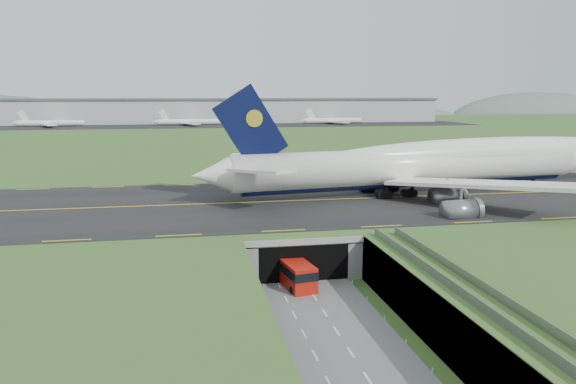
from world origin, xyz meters
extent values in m
plane|color=#386327|center=(0.00, 0.00, 0.00)|extent=(900.00, 900.00, 0.00)
cube|color=gray|center=(0.00, 0.00, 3.00)|extent=(800.00, 800.00, 6.00)
cube|color=slate|center=(0.00, -7.50, 0.10)|extent=(12.00, 75.00, 0.20)
cube|color=black|center=(0.00, 33.00, 6.09)|extent=(800.00, 44.00, 0.18)
cube|color=gray|center=(0.00, 19.00, 5.50)|extent=(16.00, 22.00, 1.00)
cube|color=gray|center=(-7.00, 19.00, 3.00)|extent=(2.00, 22.00, 6.00)
cube|color=gray|center=(7.00, 19.00, 3.00)|extent=(2.00, 22.00, 6.00)
cube|color=black|center=(0.00, 14.00, 2.50)|extent=(12.00, 12.00, 5.00)
cube|color=#A8A8A3|center=(0.00, 7.95, 5.60)|extent=(17.00, 0.50, 0.80)
cube|color=#A8A8A3|center=(11.00, -18.50, 5.80)|extent=(3.00, 53.00, 0.50)
cube|color=gray|center=(9.60, -18.50, 6.55)|extent=(0.06, 53.00, 1.00)
cube|color=gray|center=(12.40, -18.50, 6.55)|extent=(0.06, 53.00, 1.00)
cylinder|color=#A8A8A3|center=(11.00, -16.00, 2.80)|extent=(0.90, 0.90, 5.60)
cylinder|color=#A8A8A3|center=(11.00, -4.00, 2.80)|extent=(0.90, 0.90, 5.60)
cylinder|color=white|center=(27.00, 36.39, 11.29)|extent=(69.72, 15.99, 6.54)
sphere|color=white|center=(61.41, 41.15, 11.29)|extent=(7.23, 7.23, 6.41)
cone|color=white|center=(-10.45, 31.21, 11.29)|extent=(7.94, 7.13, 6.21)
ellipsoid|color=white|center=(45.58, 38.96, 12.76)|extent=(76.94, 16.48, 6.87)
ellipsoid|color=black|center=(60.40, 41.01, 12.11)|extent=(4.93, 3.46, 2.29)
cylinder|color=black|center=(27.00, 36.39, 8.74)|extent=(65.76, 11.76, 2.75)
cube|color=white|center=(26.78, 52.87, 10.27)|extent=(18.16, 31.06, 2.75)
cube|color=white|center=(-5.43, 39.64, 12.82)|extent=(8.19, 12.14, 1.05)
cube|color=white|center=(31.26, 20.48, 10.27)|extent=(24.44, 28.56, 2.75)
cube|color=white|center=(-3.33, 24.46, 12.82)|extent=(10.32, 11.81, 1.05)
cube|color=black|center=(-3.87, 32.12, 18.95)|extent=(12.96, 2.39, 14.46)
cylinder|color=gold|center=(-3.37, 32.19, 20.48)|extent=(2.93, 1.10, 2.86)
cylinder|color=slate|center=(26.40, 46.11, 7.10)|extent=(5.72, 4.07, 3.37)
cylinder|color=slate|center=(20.15, 56.08, 7.10)|extent=(5.72, 4.07, 3.37)
cylinder|color=slate|center=(29.06, 26.88, 7.10)|extent=(5.72, 4.07, 3.37)
cylinder|color=slate|center=(25.75, 15.59, 7.10)|extent=(5.72, 4.07, 3.37)
cylinder|color=black|center=(54.53, 40.20, 6.74)|extent=(1.18, 0.66, 1.12)
cube|color=black|center=(22.44, 35.76, 6.90)|extent=(7.05, 7.92, 1.43)
cube|color=#B8180C|center=(-1.48, 6.66, 1.83)|extent=(4.34, 8.52, 3.25)
cube|color=black|center=(-1.48, 6.66, 2.48)|extent=(4.42, 8.64, 1.08)
cube|color=black|center=(-1.48, 6.66, 0.47)|extent=(4.04, 7.95, 0.54)
cylinder|color=black|center=(-2.42, 3.76, 0.60)|extent=(0.54, 1.03, 0.98)
cylinder|color=black|center=(-3.32, 9.11, 0.60)|extent=(0.54, 1.03, 0.98)
cylinder|color=black|center=(0.36, 4.22, 0.60)|extent=(0.54, 1.03, 0.98)
cylinder|color=black|center=(-0.53, 9.57, 0.60)|extent=(0.54, 1.03, 0.98)
cube|color=#B2B2B2|center=(0.00, 300.00, 13.50)|extent=(300.00, 22.00, 15.00)
cube|color=#4C4C51|center=(0.00, 300.00, 21.00)|extent=(302.00, 24.00, 1.20)
cube|color=black|center=(0.00, 270.00, 6.14)|extent=(320.00, 50.00, 0.08)
cylinder|color=white|center=(-87.82, 275.00, 8.18)|extent=(34.00, 3.20, 3.20)
cylinder|color=white|center=(-11.43, 275.00, 8.18)|extent=(34.00, 3.20, 3.20)
cylinder|color=white|center=(76.22, 275.00, 8.18)|extent=(34.00, 3.20, 3.20)
ellipsoid|color=#51625B|center=(120.00, 430.00, -4.00)|extent=(260.00, 91.00, 44.00)
ellipsoid|color=#51625B|center=(320.00, 430.00, -4.00)|extent=(180.00, 63.00, 60.00)
camera|label=1|loc=(-15.15, -61.02, 24.57)|focal=35.00mm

